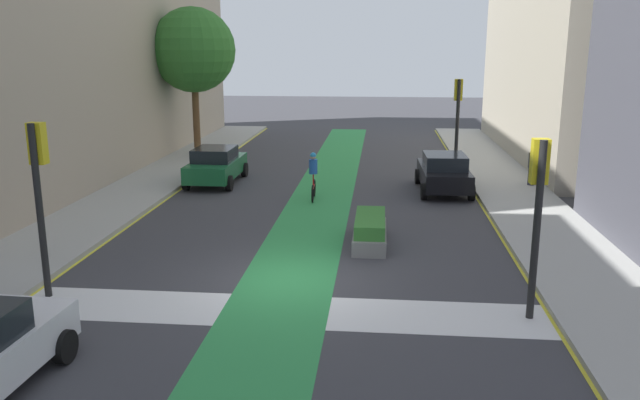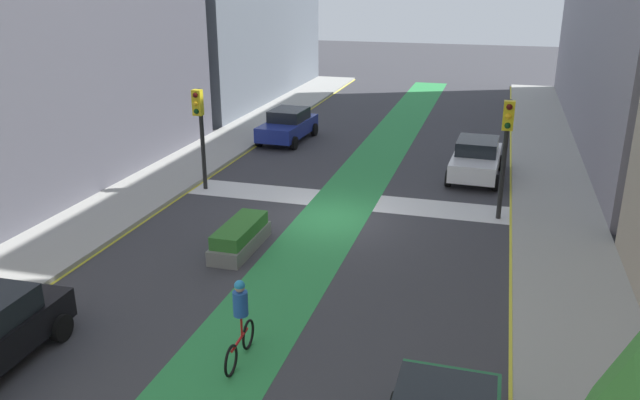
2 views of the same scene
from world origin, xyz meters
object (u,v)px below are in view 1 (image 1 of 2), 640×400
Objects in this scene: traffic_signal_near_right at (538,194)px; traffic_signal_far_right at (458,108)px; cyclist_in_lane at (313,175)px; traffic_signal_near_left at (39,176)px; median_planter at (370,231)px; pedestrian_sidewalk_right_a at (532,166)px; car_green_left_far at (216,165)px; street_tree_near at (193,50)px; car_black_right_far at (444,172)px.

traffic_signal_near_right is 15.77m from traffic_signal_far_right.
traffic_signal_near_right is at bearing -60.42° from cyclist_in_lane.
traffic_signal_near_left is 9.19m from median_planter.
traffic_signal_near_right is at bearing -0.89° from traffic_signal_near_left.
traffic_signal_near_left is 2.64× the size of pedestrian_sidewalk_right_a.
traffic_signal_far_right is 11.01m from car_green_left_far.
cyclist_in_lane is at bearing 119.58° from traffic_signal_near_right.
median_planter is at bearing -57.13° from street_tree_near.
car_green_left_far is 0.55× the size of street_tree_near.
pedestrian_sidewalk_right_a is at bearing -42.24° from traffic_signal_far_right.
traffic_signal_far_right reaches higher than traffic_signal_near_right.
street_tree_near reaches higher than traffic_signal_near_right.
traffic_signal_near_left is at bearing -117.25° from cyclist_in_lane.
car_black_right_far is 0.56× the size of street_tree_near.
median_planter is (2.27, -5.39, -0.57)m from cyclist_in_lane.
traffic_signal_far_right reaches higher than car_black_right_far.
car_green_left_far is (0.74, 12.75, -2.07)m from traffic_signal_near_left.
traffic_signal_near_left reaches higher than traffic_signal_near_right.
street_tree_near is at bearing 95.90° from traffic_signal_near_left.
median_planter is (-3.57, 4.90, -2.34)m from traffic_signal_near_right.
pedestrian_sidewalk_right_a is at bearing 1.14° from car_green_left_far.
pedestrian_sidewalk_right_a is 10.54m from median_planter.
car_black_right_far is (-0.84, -3.59, -2.23)m from traffic_signal_far_right.
traffic_signal_far_right is 11.76m from median_planter.
traffic_signal_near_right reaches higher than cyclist_in_lane.
traffic_signal_far_right reaches higher than pedestrian_sidewalk_right_a.
traffic_signal_far_right is at bearing -16.22° from street_tree_near.
car_black_right_far is at bearing -31.08° from street_tree_near.
traffic_signal_near_left is 1.46× the size of median_planter.
median_planter is at bearing -111.16° from car_black_right_far.
cyclist_in_lane is 0.66× the size of median_planter.
traffic_signal_near_left is 2.20× the size of cyclist_in_lane.
median_planter is (-3.66, -10.86, -2.63)m from traffic_signal_far_right.
car_green_left_far reaches higher than median_planter.
street_tree_near reaches higher than traffic_signal_far_right.
street_tree_near is (-7.22, 9.30, 4.57)m from cyclist_in_lane.
traffic_signal_near_right reaches higher than pedestrian_sidewalk_right_a.
pedestrian_sidewalk_right_a is (2.93, 13.19, -1.81)m from traffic_signal_near_right.
cyclist_in_lane is at bearing -161.73° from pedestrian_sidewalk_right_a.
traffic_signal_near_right is 0.90× the size of traffic_signal_far_right.
median_planter is at bearing -128.10° from pedestrian_sidewalk_right_a.
pedestrian_sidewalk_right_a reaches higher than car_black_right_far.
car_green_left_far is at bearing 130.07° from median_planter.
cyclist_in_lane reaches higher than car_green_left_far.
street_tree_near reaches higher than median_planter.
traffic_signal_far_right reaches higher than car_green_left_far.
traffic_signal_near_right is at bearing -51.40° from car_green_left_far.
traffic_signal_near_right is at bearing -90.31° from traffic_signal_far_right.
street_tree_near is at bearing 112.37° from car_green_left_far.
traffic_signal_far_right is (0.08, 15.77, 0.29)m from traffic_signal_near_right.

